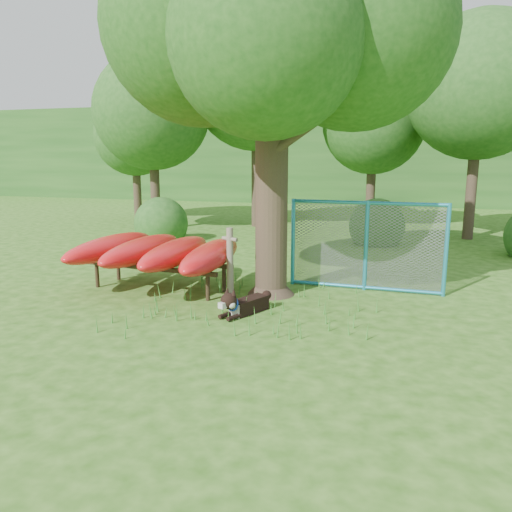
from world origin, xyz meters
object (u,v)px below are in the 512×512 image
(kayak_rack, at_px, (159,251))
(husky_dog, at_px, (242,304))
(oak_tree, at_px, (271,14))
(fence_section, at_px, (366,246))

(kayak_rack, bearing_deg, husky_dog, -21.54)
(oak_tree, bearing_deg, kayak_rack, -171.24)
(oak_tree, distance_m, husky_dog, 5.51)
(oak_tree, xyz_separation_m, kayak_rack, (-2.37, -0.37, -4.64))
(husky_dog, relative_size, fence_section, 0.36)
(kayak_rack, bearing_deg, fence_section, 21.93)
(oak_tree, height_order, husky_dog, oak_tree)
(husky_dog, xyz_separation_m, fence_section, (1.99, 2.40, 0.76))
(kayak_rack, distance_m, fence_section, 4.43)
(kayak_rack, relative_size, fence_section, 1.05)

